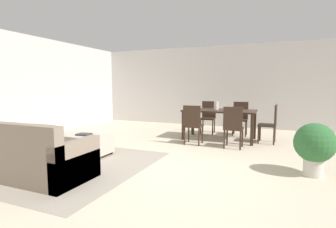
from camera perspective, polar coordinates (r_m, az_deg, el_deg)
name	(u,v)px	position (r m, az deg, el deg)	size (l,w,h in m)	color
ground_plane	(165,170)	(4.26, -0.74, -12.33)	(10.80, 10.80, 0.00)	beige
wall_back	(224,86)	(8.85, 12.28, 6.02)	(9.00, 0.12, 2.70)	beige
wall_left	(2,86)	(7.41, -32.92, 5.17)	(0.12, 11.00, 2.70)	beige
area_rug	(61,164)	(4.95, -22.78, -10.13)	(3.00, 2.80, 0.01)	gray
couch	(26,158)	(4.43, -29.11, -8.46)	(1.99, 0.86, 0.86)	gray
ottoman_table	(84,143)	(5.35, -18.17, -6.23)	(1.05, 0.57, 0.40)	#B7AD9E
dining_table	(220,113)	(6.63, 11.39, 0.16)	(1.77, 0.92, 0.76)	#332319
dining_chair_near_left	(193,123)	(5.95, 5.53, -1.90)	(0.41, 0.41, 0.92)	#332319
dining_chair_near_right	(233,125)	(5.72, 14.31, -2.38)	(0.40, 0.40, 0.92)	#332319
dining_chair_far_left	(208,115)	(7.51, 8.95, -0.26)	(0.43, 0.43, 0.92)	#332319
dining_chair_far_right	(240,116)	(7.40, 15.78, -0.52)	(0.42, 0.42, 0.92)	#332319
dining_chair_head_east	(271,122)	(6.54, 21.93, -1.59)	(0.42, 0.42, 0.92)	#332319
vase_centerpiece	(216,106)	(6.66, 10.68, 1.86)	(0.12, 0.12, 0.21)	silver
book_on_ottoman	(84,134)	(5.27, -18.19, -4.32)	(0.26, 0.20, 0.03)	#333338
potted_plant	(315,145)	(4.45, 29.81, -5.98)	(0.59, 0.59, 0.81)	beige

